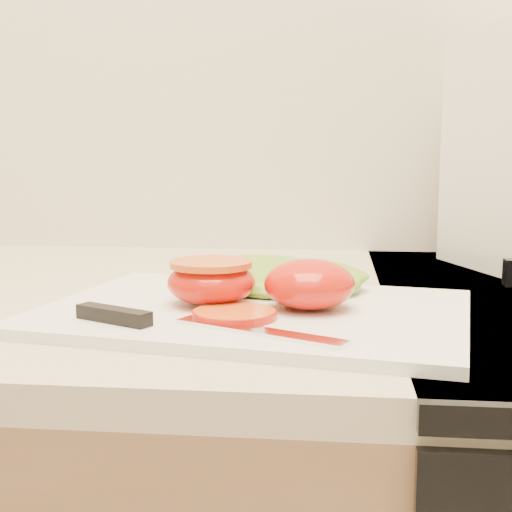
# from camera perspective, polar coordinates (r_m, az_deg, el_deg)

# --- Properties ---
(cutting_board) EXTENTS (0.41, 0.33, 0.01)m
(cutting_board) POSITION_cam_1_polar(r_m,az_deg,el_deg) (0.65, -0.10, -4.52)
(cutting_board) COLOR white
(cutting_board) RESTS_ON counter
(tomato_half_dome) EXTENTS (0.08, 0.08, 0.04)m
(tomato_half_dome) POSITION_cam_1_polar(r_m,az_deg,el_deg) (0.63, 4.28, -2.25)
(tomato_half_dome) COLOR red
(tomato_half_dome) RESTS_ON cutting_board
(tomato_half_cut) EXTENTS (0.08, 0.08, 0.04)m
(tomato_half_cut) POSITION_cam_1_polar(r_m,az_deg,el_deg) (0.65, -3.59, -1.97)
(tomato_half_cut) COLOR red
(tomato_half_cut) RESTS_ON cutting_board
(tomato_slice_0) EXTENTS (0.07, 0.07, 0.01)m
(tomato_slice_0) POSITION_cam_1_polar(r_m,az_deg,el_deg) (0.60, -1.74, -4.69)
(tomato_slice_0) COLOR #CD6123
(tomato_slice_0) RESTS_ON cutting_board
(lettuce_leaf_0) EXTENTS (0.17, 0.13, 0.03)m
(lettuce_leaf_0) POSITION_cam_1_polar(r_m,az_deg,el_deg) (0.72, 0.50, -1.65)
(lettuce_leaf_0) COLOR #87AD2D
(lettuce_leaf_0) RESTS_ON cutting_board
(lettuce_leaf_1) EXTENTS (0.12, 0.09, 0.03)m
(lettuce_leaf_1) POSITION_cam_1_polar(r_m,az_deg,el_deg) (0.71, 4.21, -1.82)
(lettuce_leaf_1) COLOR #87AD2D
(lettuce_leaf_1) RESTS_ON cutting_board
(knife) EXTENTS (0.23, 0.09, 0.01)m
(knife) POSITION_cam_1_polar(r_m,az_deg,el_deg) (0.58, -7.01, -5.20)
(knife) COLOR silver
(knife) RESTS_ON cutting_board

